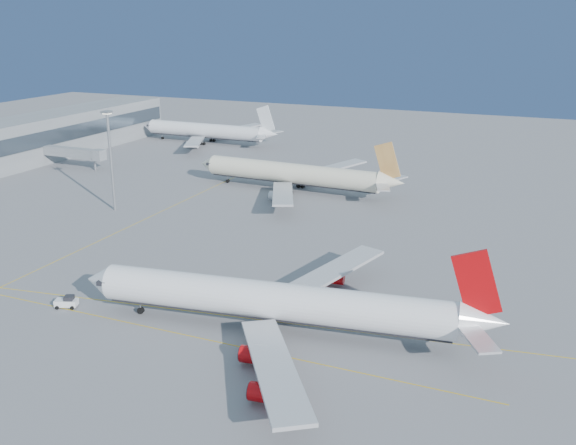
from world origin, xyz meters
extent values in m
plane|color=slate|center=(0.00, 0.00, 0.00)|extent=(500.00, 500.00, 0.00)
cube|color=gray|center=(-115.00, 85.00, 7.50)|extent=(18.00, 110.00, 15.00)
cube|color=#3F4C59|center=(-105.80, 85.00, 9.00)|extent=(0.40, 107.80, 5.00)
cube|color=gray|center=(-95.00, 72.00, 5.20)|extent=(22.00, 3.00, 3.00)
cylinder|color=gray|center=(-86.00, 72.00, 2.60)|extent=(0.70, 0.70, 5.20)
cube|color=gray|center=(-84.00, 72.00, 5.20)|extent=(3.20, 3.60, 3.40)
cube|color=gold|center=(5.00, -14.00, 0.01)|extent=(90.00, 0.18, 0.02)
cube|color=gold|center=(0.00, -6.00, 0.01)|extent=(118.86, 16.88, 0.02)
cube|color=gold|center=(-40.00, 30.00, 0.01)|extent=(0.18, 140.00, 0.02)
cylinder|color=white|center=(13.43, -7.22, 5.26)|extent=(56.89, 13.43, 5.86)
cone|color=white|center=(-16.82, -11.33, 5.26)|extent=(5.30, 6.42, 5.86)
cone|color=white|center=(44.99, -2.93, 5.86)|extent=(7.76, 6.47, 5.57)
cube|color=black|center=(-14.92, -11.07, 5.86)|extent=(2.35, 5.74, 0.71)
cube|color=#B7B7BC|center=(20.73, -22.80, 3.64)|extent=(20.61, 27.28, 0.56)
cube|color=#B7B7BC|center=(16.30, 9.74, 3.64)|extent=(14.13, 29.48, 0.56)
cube|color=#AD070B|center=(43.49, -3.13, 11.53)|extent=(7.77, 1.50, 10.70)
cylinder|color=gray|center=(-9.57, -10.34, 1.72)|extent=(0.24, 0.24, 2.33)
cylinder|color=black|center=(-9.57, -10.34, 0.56)|extent=(1.20, 0.85, 1.11)
cylinder|color=gray|center=(14.99, -11.19, 1.72)|extent=(0.32, 0.32, 2.33)
cylinder|color=black|center=(14.99, -11.19, 0.56)|extent=(1.22, 1.05, 1.11)
cylinder|color=gray|center=(13.88, -2.97, 1.72)|extent=(0.32, 0.32, 2.33)
cylinder|color=black|center=(13.88, -2.97, 0.56)|extent=(1.22, 1.05, 1.11)
cylinder|color=#AD070B|center=(15.96, -18.12, 1.75)|extent=(5.15, 3.16, 2.53)
cylinder|color=#AD070B|center=(21.40, -26.26, 1.75)|extent=(5.15, 3.16, 2.53)
cylinder|color=#AD070B|center=(12.96, 3.96, 1.75)|extent=(5.15, 3.16, 2.53)
cylinder|color=#AD070B|center=(16.03, 13.26, 1.75)|extent=(5.15, 3.16, 2.53)
cylinder|color=beige|center=(-17.27, 73.47, 5.14)|extent=(52.12, 7.86, 5.69)
cone|color=beige|center=(-45.40, 74.65, 5.14)|extent=(4.73, 5.88, 5.69)
cone|color=beige|center=(12.17, 72.23, 5.74)|extent=(7.21, 5.70, 5.41)
cube|color=black|center=(-43.51, 74.57, 5.74)|extent=(1.82, 5.47, 0.70)
cube|color=#B7B7BC|center=(-13.11, 57.59, 3.58)|extent=(15.91, 27.68, 0.55)
cube|color=#B7B7BC|center=(-11.79, 88.94, 3.58)|extent=(17.82, 27.04, 0.55)
cube|color=tan|center=(10.67, 72.30, 11.31)|extent=(7.69, 0.77, 10.57)
cylinder|color=gray|center=(-38.54, 74.36, 1.70)|extent=(0.24, 0.24, 2.30)
cylinder|color=black|center=(-38.54, 74.36, 0.55)|extent=(1.13, 0.74, 1.10)
cylinder|color=gray|center=(-16.44, 69.39, 1.70)|extent=(0.32, 0.32, 2.30)
cylinder|color=black|center=(-16.44, 69.39, 0.55)|extent=(1.14, 0.94, 1.10)
cylinder|color=gray|center=(-16.10, 77.47, 1.70)|extent=(0.32, 0.32, 2.30)
cylinder|color=black|center=(-16.10, 77.47, 0.55)|extent=(1.14, 0.94, 1.10)
cylinder|color=#B7B7BC|center=(-15.85, 60.50, 1.71)|extent=(4.89, 2.70, 2.50)
cylinder|color=#B7B7BC|center=(-14.77, 86.27, 1.71)|extent=(4.89, 2.70, 2.50)
cylinder|color=white|center=(-77.02, 127.27, 5.03)|extent=(49.41, 6.13, 5.53)
cone|color=white|center=(-103.86, 127.60, 5.03)|extent=(4.51, 5.58, 5.53)
cone|color=white|center=(-48.89, 126.92, 5.63)|extent=(6.97, 5.34, 5.25)
cube|color=black|center=(-101.99, 127.58, 5.63)|extent=(1.64, 5.27, 0.69)
cube|color=#B7B7BC|center=(-72.68, 112.23, 3.51)|extent=(15.98, 26.27, 0.54)
cube|color=#B7B7BC|center=(-72.31, 142.20, 3.51)|extent=(16.52, 26.09, 0.54)
cube|color=silver|center=(-50.37, 126.94, 11.10)|extent=(7.60, 0.54, 10.44)
cylinder|color=gray|center=(-97.25, 127.52, 1.68)|extent=(0.24, 0.24, 2.27)
cylinder|color=black|center=(-97.25, 127.52, 0.54)|extent=(1.09, 0.70, 1.09)
cylinder|color=gray|center=(-76.08, 123.31, 1.68)|extent=(0.32, 0.32, 2.27)
cylinder|color=black|center=(-76.08, 123.31, 0.54)|extent=(1.10, 0.90, 1.09)
cylinder|color=gray|center=(-75.98, 131.20, 1.68)|extent=(0.32, 0.32, 2.27)
cylinder|color=black|center=(-75.98, 131.20, 0.54)|extent=(1.10, 0.90, 1.09)
cylinder|color=#B7B7BC|center=(-75.42, 114.93, 1.66)|extent=(4.77, 2.53, 2.47)
cylinder|color=#B7B7BC|center=(-75.12, 139.56, 1.66)|extent=(4.77, 2.53, 2.47)
cube|color=white|center=(-22.81, -13.29, 0.84)|extent=(4.15, 3.09, 1.12)
cube|color=black|center=(-22.29, -13.08, 1.68)|extent=(1.96, 2.02, 0.84)
cylinder|color=black|center=(-23.67, -14.67, 0.33)|extent=(0.73, 0.54, 0.65)
cylinder|color=black|center=(-24.38, -12.85, 0.33)|extent=(0.73, 0.54, 0.65)
cylinder|color=black|center=(-21.24, -13.72, 0.33)|extent=(0.73, 0.54, 0.65)
cylinder|color=black|center=(-21.95, -11.90, 0.33)|extent=(0.73, 0.54, 0.65)
cylinder|color=gray|center=(-51.81, 37.70, 12.54)|extent=(0.70, 0.70, 25.09)
cube|color=gray|center=(-51.81, 37.70, 25.29)|extent=(2.21, 2.21, 0.50)
cube|color=white|center=(-51.81, 37.70, 24.89)|extent=(1.61, 1.61, 0.25)
camera|label=1|loc=(51.81, -90.81, 47.67)|focal=40.00mm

